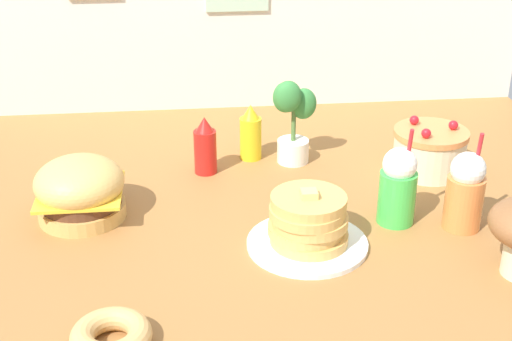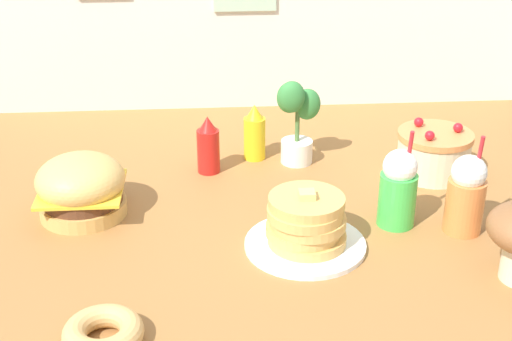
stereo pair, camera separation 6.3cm
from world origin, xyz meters
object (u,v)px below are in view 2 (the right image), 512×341
Objects in this scene: layer_cake at (434,153)px; potted_plant at (296,118)px; mustard_bottle at (255,134)px; cream_soda_cup at (398,188)px; burger at (81,187)px; pancake_stack at (306,226)px; ketchup_bottle at (208,146)px; donut_pink_glaze at (103,332)px; orange_float_cup at (466,194)px.

potted_plant is (-0.44, 0.13, 0.09)m from layer_cake.
layer_cake is 0.61m from mustard_bottle.
burger is at bearing 172.25° from cream_soda_cup.
pancake_stack is 0.57m from ketchup_bottle.
layer_cake is (0.49, 0.43, 0.01)m from pancake_stack.
pancake_stack is 0.65m from layer_cake.
donut_pink_glaze is at bearing -143.52° from pancake_stack.
cream_soda_cup is 0.51m from potted_plant.
pancake_stack reaches higher than donut_pink_glaze.
mustard_bottle is 0.66× the size of potted_plant.
pancake_stack is at bearing 36.48° from donut_pink_glaze.
cream_soda_cup is (0.92, -0.13, 0.03)m from burger.
potted_plant is (0.30, 0.06, 0.07)m from ketchup_bottle.
donut_pink_glaze is (-1.00, -0.81, -0.05)m from layer_cake.
pancake_stack is at bearing -158.61° from cream_soda_cup.
layer_cake is at bearing -16.10° from potted_plant.
potted_plant is at bearing 129.96° from orange_float_cup.
potted_plant is (0.68, 0.33, 0.07)m from burger.
orange_float_cup is at bearing -15.82° from cream_soda_cup.
pancake_stack is 0.57m from potted_plant.
burger is 0.47m from ketchup_bottle.
pancake_stack is at bearing -172.80° from orange_float_cup.
potted_plant is at bearing 85.78° from pancake_stack.
layer_cake is 1.28m from donut_pink_glaze.
pancake_stack is 0.31m from cream_soda_cup.
potted_plant is (0.14, -0.04, 0.07)m from mustard_bottle.
burger is 0.93m from cream_soda_cup.
pancake_stack is 1.70× the size of mustard_bottle.
burger is at bearing 170.89° from orange_float_cup.
orange_float_cup reaches higher than ketchup_bottle.
ketchup_bottle reaches higher than layer_cake.
pancake_stack is 0.61m from mustard_bottle.
mustard_bottle is at bearing 135.85° from orange_float_cup.
orange_float_cup is (-0.02, -0.37, 0.04)m from layer_cake.
layer_cake is 1.25× the size of ketchup_bottle.
burger is 0.78× the size of pancake_stack.
ketchup_bottle is at bearing 174.45° from layer_cake.
mustard_bottle is 0.78m from orange_float_cup.
burger is 0.88× the size of orange_float_cup.
layer_cake is at bearing 9.98° from burger.
ketchup_bottle is at bearing 74.19° from donut_pink_glaze.
donut_pink_glaze is at bearing -140.86° from layer_cake.
mustard_bottle is at bearing 99.23° from pancake_stack.
donut_pink_glaze is (-0.41, -0.98, -0.06)m from mustard_bottle.
ketchup_bottle reaches higher than burger.
orange_float_cup is at bearing 24.11° from donut_pink_glaze.
burger is 1.14m from layer_cake.
mustard_bottle is at bearing 34.22° from burger.
mustard_bottle is at bearing 127.56° from cream_soda_cup.
cream_soda_cup is (0.28, 0.11, 0.05)m from pancake_stack.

